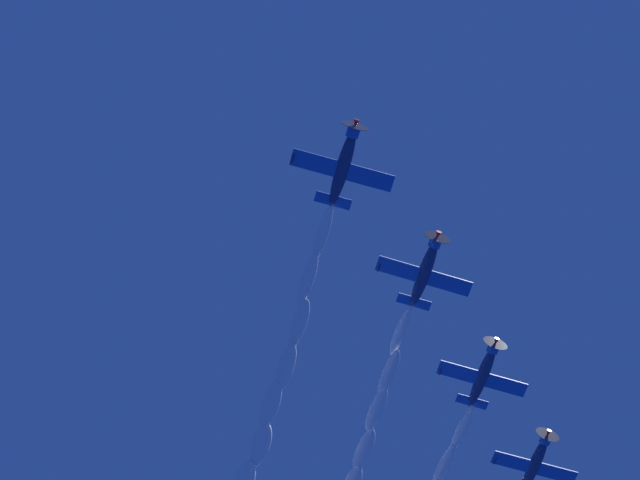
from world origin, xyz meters
name	(u,v)px	position (x,y,z in m)	size (l,w,h in m)	color
airplane_lead	(344,164)	(2.28, 0.55, 71.33)	(7.94, 8.90, 2.67)	navy
airplane_left_wingman	(425,271)	(8.34, -11.14, 72.30)	(7.96, 8.87, 2.63)	navy
airplane_right_wingman	(483,374)	(15.56, -21.99, 72.31)	(7.95, 8.88, 2.60)	navy
airplane_slot_tail	(535,463)	(22.01, -32.23, 71.51)	(7.95, 8.89, 2.63)	navy
smoke_trail_lead	(256,452)	(31.72, -5.86, 68.88)	(41.95, 10.75, 5.18)	white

